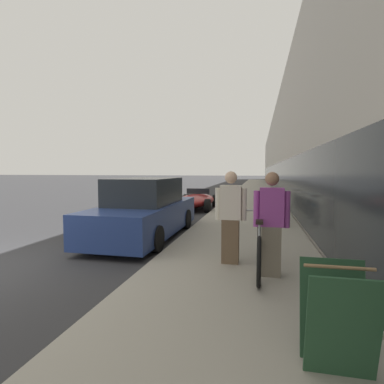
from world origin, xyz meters
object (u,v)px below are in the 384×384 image
tandem_bicycle (259,246)px  sandwich_board_sign (337,317)px  person_bystander (231,217)px  person_rider (271,224)px  vintage_roadster_curbside (196,200)px  bike_rack_hoop (274,209)px  cruiser_bike_nearest (283,209)px  cruiser_bike_farthest (277,199)px  cruiser_bike_middle (278,203)px  parked_sedan_curbside (145,211)px

tandem_bicycle → sandwich_board_sign: (0.65, -2.54, 0.05)m
person_bystander → tandem_bicycle: bearing=-24.4°
person_rider → vintage_roadster_curbside: size_ratio=0.42×
bike_rack_hoop → vintage_roadster_curbside: (-3.37, 4.29, -0.21)m
tandem_bicycle → person_rider: (0.19, -0.29, 0.45)m
person_rider → cruiser_bike_nearest: person_rider is taller
person_bystander → cruiser_bike_farthest: bearing=81.8°
cruiser_bike_middle → tandem_bicycle: bearing=-95.8°
person_rider → cruiser_bike_farthest: person_rider is taller
person_bystander → parked_sedan_curbside: person_bystander is taller
cruiser_bike_middle → vintage_roadster_curbside: 3.82m
vintage_roadster_curbside → cruiser_bike_farthest: bearing=13.5°
cruiser_bike_middle → person_bystander: bearing=-99.9°
cruiser_bike_nearest → sandwich_board_sign: 7.78m
bike_rack_hoop → sandwich_board_sign: sandwich_board_sign is taller
cruiser_bike_middle → parked_sedan_curbside: bearing=-126.3°
tandem_bicycle → bike_rack_hoop: 4.29m
parked_sedan_curbside → tandem_bicycle: bearing=-38.2°
cruiser_bike_farthest → parked_sedan_curbside: (-3.82, -7.09, 0.25)m
cruiser_bike_middle → vintage_roadster_curbside: cruiser_bike_middle is taller
person_rider → bike_rack_hoop: bearing=86.6°
cruiser_bike_nearest → parked_sedan_curbside: bearing=-142.8°
parked_sedan_curbside → vintage_roadster_curbside: size_ratio=1.17×
person_bystander → cruiser_bike_farthest: size_ratio=0.93×
person_rider → bike_rack_hoop: size_ratio=1.98×
person_rider → parked_sedan_curbside: person_rider is taller
tandem_bicycle → cruiser_bike_nearest: (0.79, 5.25, -0.01)m
person_rider → vintage_roadster_curbside: 9.39m
cruiser_bike_farthest → sandwich_board_sign: bearing=-90.8°
person_rider → person_bystander: bearing=143.1°
person_rider → parked_sedan_curbside: size_ratio=0.36×
sandwich_board_sign → person_bystander: bearing=112.8°
sandwich_board_sign → tandem_bicycle: bearing=104.4°
cruiser_bike_farthest → person_rider: bearing=-93.7°
tandem_bicycle → parked_sedan_curbside: (-3.01, 2.36, 0.22)m
person_bystander → vintage_roadster_curbside: bearing=106.1°
person_rider → cruiser_bike_farthest: bearing=86.3°
bike_rack_hoop → cruiser_bike_nearest: bearing=71.6°
person_rider → cruiser_bike_nearest: (0.60, 5.54, -0.45)m
person_bystander → cruiser_bike_farthest: person_bystander is taller
person_bystander → cruiser_bike_farthest: (1.33, 9.22, -0.49)m
tandem_bicycle → person_bystander: 0.72m
person_bystander → bike_rack_hoop: bearing=76.4°
sandwich_board_sign → parked_sedan_curbside: 6.12m
tandem_bicycle → sandwich_board_sign: 2.62m
person_bystander → cruiser_bike_nearest: size_ratio=0.91×
parked_sedan_curbside → cruiser_bike_farthest: bearing=61.7°
person_bystander → sandwich_board_sign: bearing=-67.2°
bike_rack_hoop → cruiser_bike_farthest: cruiser_bike_farthest is taller
cruiser_bike_farthest → parked_sedan_curbside: size_ratio=0.39×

